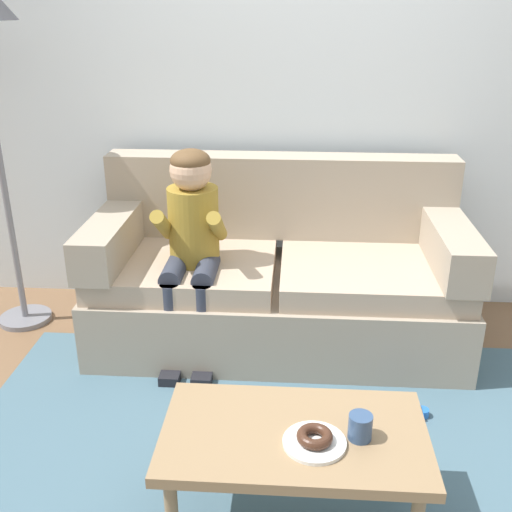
% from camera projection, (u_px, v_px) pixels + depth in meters
% --- Properties ---
extents(ground, '(10.00, 10.00, 0.00)m').
position_uv_depth(ground, '(297.00, 431.00, 2.69)').
color(ground, brown).
extents(wall_back, '(8.00, 0.10, 2.80)m').
position_uv_depth(wall_back, '(305.00, 71.00, 3.44)').
color(wall_back, silver).
rests_on(wall_back, ground).
extents(area_rug, '(2.91, 2.01, 0.01)m').
position_uv_depth(area_rug, '(297.00, 470.00, 2.46)').
color(area_rug, '#476675').
rests_on(area_rug, ground).
extents(couch, '(1.97, 0.90, 0.97)m').
position_uv_depth(couch, '(278.00, 279.00, 3.35)').
color(couch, tan).
rests_on(couch, ground).
extents(coffee_table, '(0.90, 0.51, 0.42)m').
position_uv_depth(coffee_table, '(294.00, 443.00, 2.07)').
color(coffee_table, '#937551').
rests_on(coffee_table, ground).
extents(person_child, '(0.34, 0.58, 1.10)m').
position_uv_depth(person_child, '(191.00, 236.00, 3.06)').
color(person_child, olive).
rests_on(person_child, ground).
extents(plate, '(0.21, 0.21, 0.01)m').
position_uv_depth(plate, '(314.00, 443.00, 1.99)').
color(plate, white).
rests_on(plate, coffee_table).
extents(donut, '(0.16, 0.16, 0.04)m').
position_uv_depth(donut, '(315.00, 436.00, 1.98)').
color(donut, '#422619').
rests_on(donut, plate).
extents(mug, '(0.08, 0.08, 0.09)m').
position_uv_depth(mug, '(360.00, 427.00, 2.00)').
color(mug, '#334C72').
rests_on(mug, coffee_table).
extents(toy_controller, '(0.23, 0.09, 0.05)m').
position_uv_depth(toy_controller, '(404.00, 413.00, 2.77)').
color(toy_controller, blue).
rests_on(toy_controller, ground).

